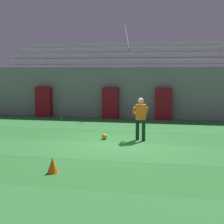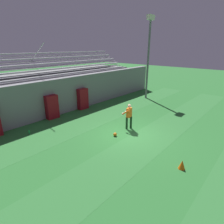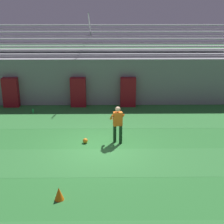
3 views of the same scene
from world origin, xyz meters
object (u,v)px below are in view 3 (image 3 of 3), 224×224
object	(u,v)px
goalkeeper	(118,122)
traffic_cone	(59,194)
padding_pillar_gate_left	(78,92)
padding_pillar_gate_right	(128,92)
water_bottle	(33,111)
padding_pillar_far_left	(11,92)
soccer_ball	(85,141)

from	to	relation	value
goalkeeper	traffic_cone	distance (m)	4.79
padding_pillar_gate_left	padding_pillar_gate_right	distance (m)	2.98
padding_pillar_gate_left	traffic_cone	size ratio (longest dim) A/B	4.18
padding_pillar_gate_right	water_bottle	world-z (taller)	padding_pillar_gate_right
padding_pillar_far_left	goalkeeper	size ratio (longest dim) A/B	1.05
goalkeeper	traffic_cone	bearing A→B (deg)	-114.14
padding_pillar_gate_left	traffic_cone	world-z (taller)	padding_pillar_gate_left
soccer_ball	water_bottle	size ratio (longest dim) A/B	0.92
goalkeeper	traffic_cone	size ratio (longest dim) A/B	3.98
padding_pillar_gate_right	goalkeeper	size ratio (longest dim) A/B	1.05
goalkeeper	padding_pillar_far_left	bearing A→B (deg)	138.98
padding_pillar_gate_right	goalkeeper	xyz separation A→B (m)	(-0.78, -5.41, 0.08)
water_bottle	padding_pillar_gate_right	bearing A→B (deg)	12.94
padding_pillar_far_left	water_bottle	size ratio (longest dim) A/B	7.32
traffic_cone	goalkeeper	bearing A→B (deg)	65.86
padding_pillar_gate_left	water_bottle	bearing A→B (deg)	-153.15
padding_pillar_gate_right	padding_pillar_far_left	bearing A→B (deg)	180.00
padding_pillar_gate_left	soccer_ball	bearing A→B (deg)	-81.88
padding_pillar_gate_right	goalkeeper	bearing A→B (deg)	-98.20
padding_pillar_far_left	goalkeeper	bearing A→B (deg)	-41.02
goalkeeper	soccer_ball	size ratio (longest dim) A/B	7.59
padding_pillar_gate_right	soccer_ball	world-z (taller)	padding_pillar_gate_right
goalkeeper	padding_pillar_gate_right	bearing A→B (deg)	81.80
padding_pillar_far_left	padding_pillar_gate_left	bearing A→B (deg)	0.00
soccer_ball	traffic_cone	size ratio (longest dim) A/B	0.52
soccer_ball	water_bottle	world-z (taller)	water_bottle
padding_pillar_far_left	traffic_cone	world-z (taller)	padding_pillar_far_left
padding_pillar_gate_left	padding_pillar_far_left	xyz separation A→B (m)	(-4.02, 0.00, 0.00)
padding_pillar_far_left	goalkeeper	xyz separation A→B (m)	(6.22, -5.41, 0.08)
padding_pillar_gate_right	water_bottle	bearing A→B (deg)	-167.06
goalkeeper	soccer_ball	distance (m)	1.65
padding_pillar_far_left	goalkeeper	distance (m)	8.25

